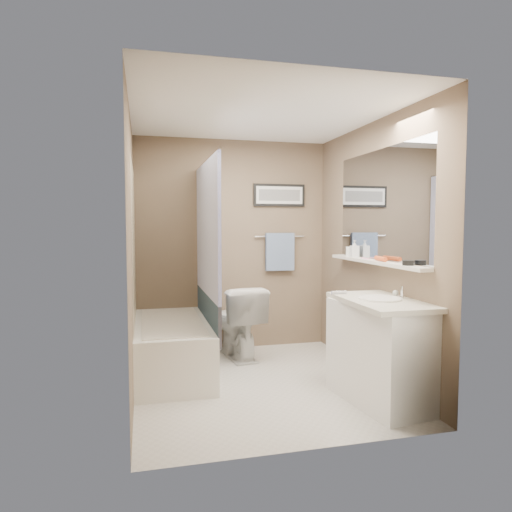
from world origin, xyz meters
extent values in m
plane|color=beige|center=(0.00, 0.00, 0.00)|extent=(2.50, 2.50, 0.00)
cube|color=white|center=(0.00, 0.00, 2.38)|extent=(2.20, 2.50, 0.04)
cube|color=brown|center=(0.00, 1.23, 1.20)|extent=(2.20, 0.04, 2.40)
cube|color=brown|center=(0.00, -1.23, 1.20)|extent=(2.20, 0.04, 2.40)
cube|color=brown|center=(-1.08, 0.00, 1.20)|extent=(0.04, 2.50, 2.40)
cube|color=brown|center=(1.08, 0.00, 1.20)|extent=(0.04, 2.50, 2.40)
cube|color=beige|center=(-1.09, 0.50, 1.00)|extent=(0.02, 1.55, 2.00)
cylinder|color=silver|center=(-0.40, 0.50, 2.05)|extent=(0.02, 1.55, 0.02)
cube|color=white|center=(-0.40, 0.50, 1.40)|extent=(0.03, 1.45, 1.28)
cube|color=#2A3F4F|center=(-0.40, 0.50, 0.58)|extent=(0.03, 1.45, 0.36)
cube|color=silver|center=(1.09, -0.15, 1.62)|extent=(0.02, 1.60, 1.00)
cube|color=silver|center=(1.04, -0.15, 1.10)|extent=(0.12, 1.60, 0.03)
cylinder|color=silver|center=(0.55, 1.22, 1.30)|extent=(0.60, 0.02, 0.02)
cube|color=#91ADD2|center=(0.55, 1.20, 1.12)|extent=(0.34, 0.05, 0.44)
cube|color=black|center=(0.55, 1.23, 1.78)|extent=(0.62, 0.02, 0.26)
cube|color=white|center=(0.55, 1.22, 1.78)|extent=(0.56, 0.00, 0.20)
cube|color=#595959|center=(0.55, 1.22, 1.78)|extent=(0.50, 0.00, 0.13)
cube|color=silver|center=(0.55, -1.24, 1.00)|extent=(0.80, 0.02, 2.00)
cylinder|color=silver|center=(0.22, -1.19, 1.00)|extent=(0.10, 0.02, 0.02)
cube|color=white|center=(-0.75, 0.51, 0.25)|extent=(0.72, 1.51, 0.50)
cube|color=silver|center=(-0.75, 0.51, 0.50)|extent=(0.56, 1.36, 0.02)
imported|color=silver|center=(-0.02, 0.87, 0.39)|extent=(0.53, 0.82, 0.78)
cube|color=white|center=(0.85, -0.63, 0.40)|extent=(0.61, 0.96, 0.80)
cube|color=beige|center=(0.84, -0.63, 0.82)|extent=(0.54, 0.96, 0.04)
cylinder|color=white|center=(0.83, -0.63, 0.85)|extent=(0.34, 0.34, 0.01)
cylinder|color=silver|center=(1.03, -0.63, 0.89)|extent=(0.02, 0.02, 0.10)
sphere|color=silver|center=(1.03, -0.53, 0.87)|extent=(0.05, 0.05, 0.05)
cylinder|color=black|center=(1.04, -0.70, 1.14)|extent=(0.09, 0.09, 0.04)
cylinder|color=#C94A1C|center=(1.04, -0.27, 1.14)|extent=(0.07, 0.22, 0.04)
cube|color=pink|center=(1.04, 0.02, 1.12)|extent=(0.05, 0.16, 0.01)
cylinder|color=white|center=(1.04, 0.35, 1.17)|extent=(0.08, 0.08, 0.10)
imported|color=#999999|center=(1.04, 0.25, 1.20)|extent=(0.08, 0.08, 0.17)
camera|label=1|loc=(-1.01, -3.90, 1.44)|focal=32.00mm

